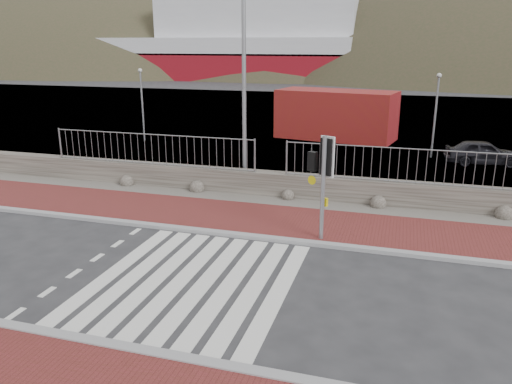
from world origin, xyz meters
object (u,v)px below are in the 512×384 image
(ferry, at_px, (220,44))
(traffic_signal_far, at_px, (322,166))
(streetlight, at_px, (248,54))
(car_a, at_px, (483,152))
(shipping_container, at_px, (336,115))

(ferry, relative_size, traffic_signal_far, 16.27)
(streetlight, relative_size, car_a, 2.69)
(traffic_signal_far, bearing_deg, shipping_container, -58.82)
(ferry, distance_m, car_a, 62.47)
(ferry, bearing_deg, streetlight, -68.54)
(ferry, xyz_separation_m, streetlight, (23.50, -59.76, -0.26))
(ferry, height_order, traffic_signal_far, ferry)
(streetlight, bearing_deg, traffic_signal_far, -68.55)
(traffic_signal_far, xyz_separation_m, streetlight, (-3.64, 4.75, 2.87))
(ferry, bearing_deg, shipping_container, -62.29)
(traffic_signal_far, distance_m, streetlight, 6.64)
(traffic_signal_far, relative_size, streetlight, 0.34)
(shipping_container, relative_size, car_a, 2.02)
(ferry, height_order, streetlight, ferry)
(streetlight, bearing_deg, shipping_container, 65.02)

